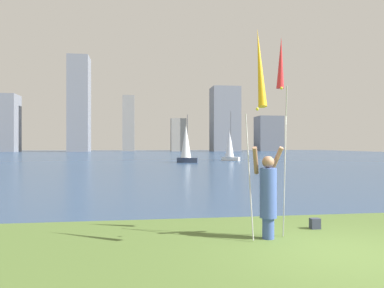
{
  "coord_description": "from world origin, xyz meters",
  "views": [
    {
      "loc": [
        -3.66,
        -6.21,
        1.92
      ],
      "look_at": [
        -1.01,
        11.85,
        1.94
      ],
      "focal_mm": 35.31,
      "sensor_mm": 36.0,
      "label": 1
    }
  ],
  "objects_px": {
    "bag": "(315,223)",
    "kite_flag_left": "(260,71)",
    "kite_flag_right": "(281,69)",
    "sailboat_2": "(186,144)",
    "person": "(268,193)",
    "sailboat_7": "(230,145)"
  },
  "relations": [
    {
      "from": "kite_flag_right",
      "to": "sailboat_7",
      "type": "relative_size",
      "value": 0.72
    },
    {
      "from": "kite_flag_left",
      "to": "bag",
      "type": "distance_m",
      "value": 3.84
    },
    {
      "from": "person",
      "to": "bag",
      "type": "xyz_separation_m",
      "value": [
        1.37,
        0.71,
        -0.8
      ]
    },
    {
      "from": "kite_flag_left",
      "to": "sailboat_2",
      "type": "relative_size",
      "value": 0.81
    },
    {
      "from": "kite_flag_left",
      "to": "sailboat_7",
      "type": "bearing_deg",
      "value": 76.78
    },
    {
      "from": "person",
      "to": "sailboat_7",
      "type": "xyz_separation_m",
      "value": [
        8.24,
        36.1,
        0.89
      ]
    },
    {
      "from": "person",
      "to": "kite_flag_right",
      "type": "height_order",
      "value": "kite_flag_right"
    },
    {
      "from": "kite_flag_right",
      "to": "sailboat_2",
      "type": "bearing_deg",
      "value": 86.16
    },
    {
      "from": "kite_flag_left",
      "to": "sailboat_2",
      "type": "height_order",
      "value": "sailboat_2"
    },
    {
      "from": "bag",
      "to": "sailboat_7",
      "type": "relative_size",
      "value": 0.04
    },
    {
      "from": "bag",
      "to": "kite_flag_left",
      "type": "bearing_deg",
      "value": -143.2
    },
    {
      "from": "kite_flag_left",
      "to": "kite_flag_right",
      "type": "distance_m",
      "value": 1.17
    },
    {
      "from": "person",
      "to": "sailboat_7",
      "type": "relative_size",
      "value": 0.32
    },
    {
      "from": "person",
      "to": "sailboat_7",
      "type": "distance_m",
      "value": 37.04
    },
    {
      "from": "kite_flag_left",
      "to": "sailboat_2",
      "type": "xyz_separation_m",
      "value": [
        2.9,
        32.73,
        -1.32
      ]
    },
    {
      "from": "person",
      "to": "sailboat_7",
      "type": "height_order",
      "value": "sailboat_7"
    },
    {
      "from": "kite_flag_right",
      "to": "person",
      "type": "bearing_deg",
      "value": -145.43
    },
    {
      "from": "kite_flag_right",
      "to": "bag",
      "type": "height_order",
      "value": "kite_flag_right"
    },
    {
      "from": "kite_flag_right",
      "to": "sailboat_2",
      "type": "distance_m",
      "value": 31.98
    },
    {
      "from": "bag",
      "to": "sailboat_7",
      "type": "xyz_separation_m",
      "value": [
        6.88,
        35.4,
        1.7
      ]
    },
    {
      "from": "kite_flag_left",
      "to": "kite_flag_right",
      "type": "bearing_deg",
      "value": 48.55
    },
    {
      "from": "bag",
      "to": "sailboat_7",
      "type": "height_order",
      "value": "sailboat_7"
    }
  ]
}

